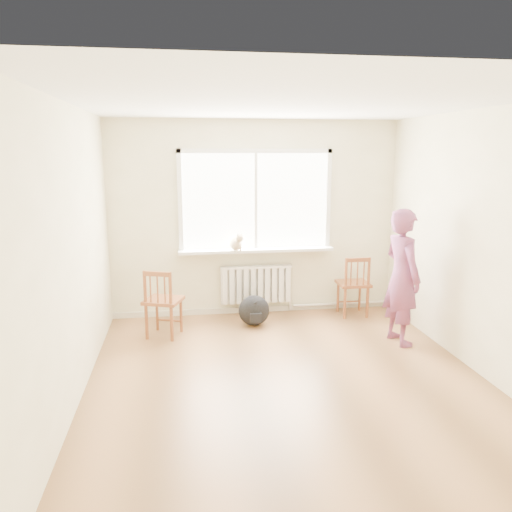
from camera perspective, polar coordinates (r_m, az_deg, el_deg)
name	(u,v)px	position (r m, az deg, el deg)	size (l,w,h in m)	color
floor	(288,381)	(5.20, 3.67, -14.03)	(4.50, 4.50, 0.00)	#9E6B41
ceiling	(292,103)	(4.70, 4.13, 17.07)	(4.50, 4.50, 0.00)	white
back_wall	(255,219)	(6.96, -0.08, 4.25)	(4.00, 0.01, 2.70)	#F1E9C1
window	(256,197)	(6.90, -0.05, 6.80)	(2.12, 0.05, 1.42)	white
windowsill	(256,250)	(6.92, 0.05, 0.68)	(2.15, 0.22, 0.04)	white
radiator	(256,284)	(7.05, 0.03, -3.20)	(1.00, 0.12, 0.55)	white
heating_pipe	(340,304)	(7.46, 9.57, -5.40)	(0.04, 0.04, 1.40)	silver
baseboard	(255,309)	(7.23, -0.06, -6.10)	(4.00, 0.03, 0.08)	beige
chair_left	(162,303)	(6.28, -10.70, -5.32)	(0.54, 0.53, 0.87)	brown
chair_right	(354,286)	(7.10, 11.15, -3.36)	(0.43, 0.41, 0.86)	brown
person	(402,277)	(6.16, 16.35, -2.31)	(0.59, 0.39, 1.63)	#CA436E
cat	(236,243)	(6.78, -2.27, 1.50)	(0.24, 0.37, 0.26)	beige
backpack	(254,310)	(6.65, -0.24, -6.24)	(0.41, 0.31, 0.41)	black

